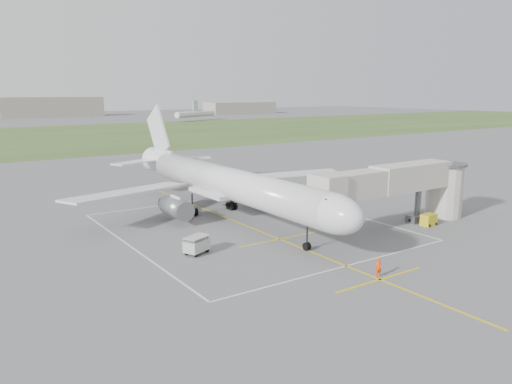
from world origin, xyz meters
TOP-DOWN VIEW (x-y plane):
  - ground at (0.00, 0.00)m, footprint 700.00×700.00m
  - grass_strip at (0.00, 130.00)m, footprint 700.00×120.00m
  - apron_markings at (0.00, -5.82)m, footprint 28.20×60.00m
  - airliner at (-0.00, 0.75)m, footprint 38.93×46.75m
  - jet_bridge at (15.72, -13.50)m, footprint 23.40×5.00m
  - gpu_unit at (17.77, -15.35)m, footprint 1.86×1.36m
  - baggage_cart at (-9.49, -9.34)m, footprint 2.89×2.39m
  - ramp_worker_nose at (0.29, -23.52)m, footprint 0.71×0.55m
  - ramp_worker_wing at (-3.99, 3.06)m, footprint 1.10×1.02m
  - distant_aircraft at (9.99, 172.97)m, footprint 186.53×60.38m

SIDE VIEW (x-z plane):
  - ground at x=0.00m, z-range 0.00..0.00m
  - apron_markings at x=0.00m, z-range 0.00..0.01m
  - grass_strip at x=0.00m, z-range 0.00..0.02m
  - gpu_unit at x=17.77m, z-range -0.01..1.34m
  - ramp_worker_nose at x=0.29m, z-range 0.00..1.72m
  - baggage_cart at x=-9.49m, z-range 0.02..1.76m
  - ramp_worker_wing at x=-3.99m, z-range 0.00..1.81m
  - distant_aircraft at x=9.99m, z-range -0.84..8.01m
  - airliner at x=0.00m, z-range -2.37..11.15m
  - jet_bridge at x=15.72m, z-range 1.14..8.34m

